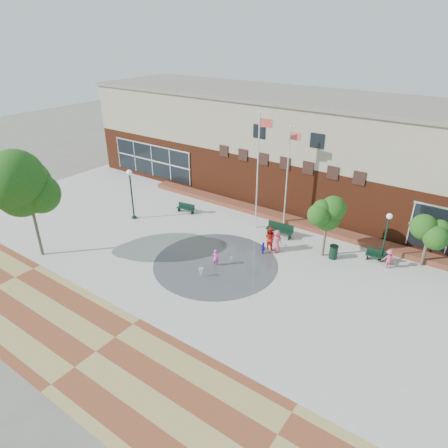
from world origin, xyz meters
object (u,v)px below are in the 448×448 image
Objects in this scene: child_splash at (216,258)px; flagpole_right at (288,173)px; flagpole_left at (258,167)px; bench_left at (186,210)px; trash_can at (333,252)px; tree_big_left at (26,183)px.

flagpole_right is at bearing -105.13° from child_splash.
flagpole_left reaches higher than flagpole_right.
flagpole_left is at bearing -131.03° from flagpole_right.
bench_left is (-8.13, -2.57, -4.26)m from flagpole_right.
flagpole_right is 6.50× the size of child_splash.
bench_left is 13.22m from trash_can.
flagpole_left is 8.13m from bench_left.
flagpole_left reaches higher than trash_can.
trash_can is at bearing -17.31° from flagpole_left.
child_splash is at bearing -46.18° from bench_left.
flagpole_right reaches higher than bench_left.
flagpole_right is (1.67, 1.57, -0.58)m from flagpole_left.
child_splash is (0.71, -6.38, -4.47)m from flagpole_left.
trash_can is at bearing -8.91° from bench_left.
tree_big_left is (-10.14, -12.25, 0.28)m from flagpole_left.
trash_can is 20.92m from tree_big_left.
flagpole_left is 1.22× the size of tree_big_left.
child_splash is (10.85, 5.87, -4.76)m from tree_big_left.
tree_big_left is at bearing 20.21° from child_splash.
child_splash is (-6.05, -5.46, 0.12)m from trash_can.
tree_big_left is 13.22m from child_splash.
flagpole_left is 2.36m from flagpole_right.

